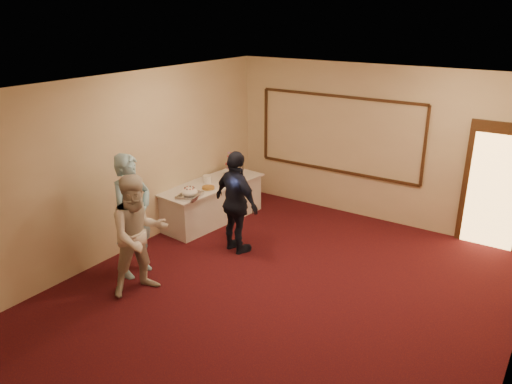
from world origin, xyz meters
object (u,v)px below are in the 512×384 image
(plate_stack_a, at_px, (207,179))
(buffet_table, at_px, (212,202))
(man, at_px, (133,216))
(tart, at_px, (208,188))
(cupcake_stand, at_px, (231,164))
(woman, at_px, (139,235))
(guest, at_px, (236,203))
(plate_stack_b, at_px, (227,174))
(pavlova_tray, at_px, (190,193))

(plate_stack_a, bearing_deg, buffet_table, 3.87)
(plate_stack_a, relative_size, man, 0.09)
(tart, relative_size, man, 0.14)
(cupcake_stand, height_order, woman, woman)
(buffet_table, relative_size, guest, 1.30)
(buffet_table, height_order, tart, tart)
(cupcake_stand, height_order, plate_stack_b, cupcake_stand)
(plate_stack_b, xyz_separation_m, tart, (0.10, -0.73, -0.05))
(buffet_table, distance_m, man, 2.39)
(cupcake_stand, distance_m, guest, 2.05)
(plate_stack_a, bearing_deg, plate_stack_b, 70.30)
(plate_stack_a, xyz_separation_m, guest, (1.27, -0.80, 0.04))
(tart, bearing_deg, woman, -75.36)
(buffet_table, height_order, plate_stack_b, plate_stack_b)
(cupcake_stand, height_order, man, man)
(cupcake_stand, bearing_deg, man, -82.34)
(guest, bearing_deg, buffet_table, -17.79)
(woman, bearing_deg, guest, 10.47)
(plate_stack_a, distance_m, man, 2.33)
(tart, xyz_separation_m, guest, (1.01, -0.51, 0.09))
(plate_stack_b, bearing_deg, cupcake_stand, 115.52)
(plate_stack_b, distance_m, tart, 0.73)
(tart, height_order, woman, woman)
(buffet_table, xyz_separation_m, plate_stack_b, (0.07, 0.43, 0.46))
(man, bearing_deg, cupcake_stand, 8.02)
(plate_stack_a, bearing_deg, tart, -48.85)
(cupcake_stand, height_order, guest, guest)
(buffet_table, bearing_deg, man, -82.26)
(pavlova_tray, xyz_separation_m, cupcake_stand, (-0.27, 1.61, 0.09))
(tart, distance_m, woman, 2.41)
(plate_stack_b, bearing_deg, plate_stack_a, -109.70)
(woman, bearing_deg, man, 77.95)
(pavlova_tray, height_order, guest, guest)
(pavlova_tray, height_order, woman, woman)
(woman, bearing_deg, plate_stack_a, 41.28)
(buffet_table, distance_m, pavlova_tray, 0.95)
(plate_stack_a, relative_size, woman, 0.10)
(cupcake_stand, relative_size, guest, 0.26)
(tart, bearing_deg, plate_stack_b, 97.90)
(pavlova_tray, bearing_deg, plate_stack_a, 107.12)
(man, relative_size, woman, 1.08)
(pavlova_tray, distance_m, tart, 0.52)
(tart, height_order, guest, guest)
(woman, bearing_deg, tart, 37.67)
(plate_stack_b, bearing_deg, pavlova_tray, -85.65)
(pavlova_tray, relative_size, man, 0.27)
(pavlova_tray, relative_size, woman, 0.29)
(tart, height_order, man, man)
(plate_stack_a, distance_m, tart, 0.39)
(pavlova_tray, distance_m, woman, 1.91)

